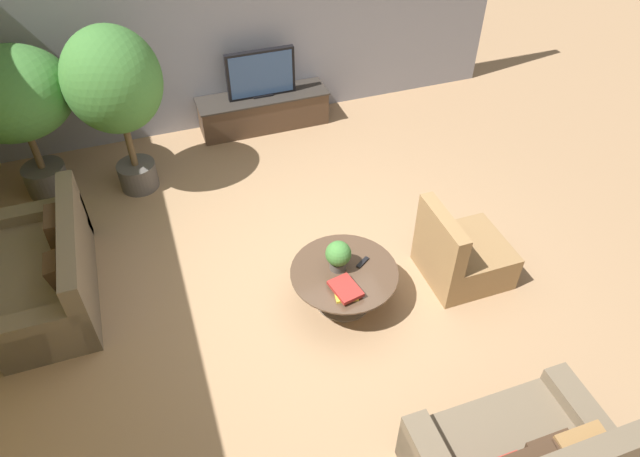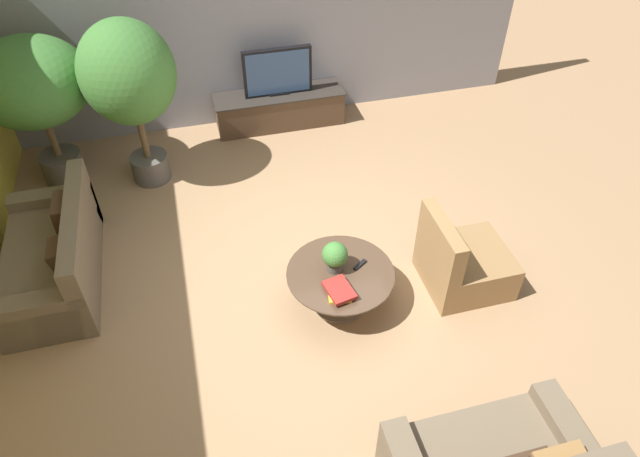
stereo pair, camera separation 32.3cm
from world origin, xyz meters
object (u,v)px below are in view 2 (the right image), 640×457
(television, at_px, (278,72))
(potted_palm_tall, at_px, (33,87))
(media_console, at_px, (280,108))
(potted_plant_tabletop, at_px, (335,256))
(coffee_table, at_px, (340,281))
(couch_by_wall, at_px, (56,258))
(potted_palm_corner, at_px, (129,78))
(armchair_wicker, at_px, (462,263))

(television, bearing_deg, potted_palm_tall, -168.91)
(media_console, xyz_separation_m, potted_plant_tabletop, (-0.14, -3.27, 0.33))
(television, bearing_deg, coffee_table, -91.76)
(couch_by_wall, height_order, potted_palm_corner, potted_palm_corner)
(couch_by_wall, height_order, armchair_wicker, armchair_wicker)
(television, distance_m, potted_plant_tabletop, 3.27)
(potted_palm_corner, bearing_deg, media_console, 24.48)
(media_console, distance_m, television, 0.54)
(television, xyz_separation_m, potted_palm_corner, (-1.79, -0.81, 0.57))
(potted_plant_tabletop, bearing_deg, coffee_table, -56.86)
(couch_by_wall, relative_size, armchair_wicker, 2.00)
(potted_palm_tall, height_order, potted_plant_tabletop, potted_palm_tall)
(potted_palm_tall, xyz_separation_m, potted_palm_corner, (1.03, -0.26, 0.10))
(television, bearing_deg, potted_plant_tabletop, -92.51)
(armchair_wicker, height_order, potted_palm_corner, potted_palm_corner)
(television, distance_m, potted_palm_tall, 2.91)
(couch_by_wall, height_order, potted_palm_tall, potted_palm_tall)
(armchair_wicker, distance_m, potted_palm_corner, 4.04)
(television, height_order, armchair_wicker, television)
(television, relative_size, potted_plant_tabletop, 2.92)
(media_console, distance_m, coffee_table, 3.33)
(coffee_table, height_order, potted_palm_corner, potted_palm_corner)
(television, relative_size, potted_palm_tall, 0.51)
(coffee_table, bearing_deg, potted_palm_tall, 134.42)
(potted_palm_tall, distance_m, potted_palm_corner, 1.07)
(couch_by_wall, bearing_deg, potted_palm_tall, -177.73)
(television, xyz_separation_m, potted_palm_tall, (-2.82, -0.55, 0.47))
(media_console, xyz_separation_m, potted_palm_corner, (-1.79, -0.81, 1.11))
(television, height_order, potted_palm_tall, potted_palm_tall)
(potted_palm_corner, xyz_separation_m, potted_plant_tabletop, (1.64, -2.45, -0.77))
(television, distance_m, coffee_table, 3.37)
(media_console, xyz_separation_m, potted_palm_tall, (-2.82, -0.55, 1.01))
(couch_by_wall, bearing_deg, armchair_wicker, 74.40)
(potted_palm_tall, bearing_deg, couch_by_wall, -87.73)
(coffee_table, relative_size, couch_by_wall, 0.59)
(television, height_order, potted_palm_corner, potted_palm_corner)
(media_console, distance_m, potted_palm_tall, 3.05)
(potted_palm_tall, xyz_separation_m, potted_plant_tabletop, (2.68, -2.71, -0.68))
(potted_plant_tabletop, bearing_deg, media_console, 87.49)
(armchair_wicker, distance_m, potted_plant_tabletop, 1.32)
(media_console, bearing_deg, coffee_table, -91.76)
(coffee_table, relative_size, potted_palm_corner, 0.51)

